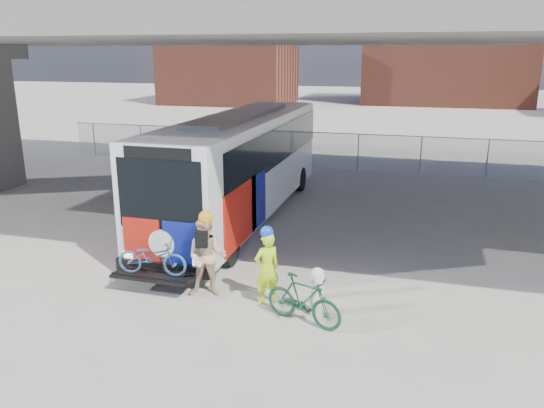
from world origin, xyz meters
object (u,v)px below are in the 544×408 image
at_px(bus, 241,158).
at_px(bike_parked, 304,300).
at_px(cyclist_tan, 207,256).
at_px(cyclist_hivis, 267,266).
at_px(bollard, 317,290).

relative_size(bus, bike_parked, 7.06).
height_order(bus, cyclist_tan, bus).
xyz_separation_m(bus, cyclist_tan, (1.32, -6.33, -1.10)).
relative_size(cyclist_hivis, bike_parked, 1.04).
relative_size(bollard, bike_parked, 0.62).
bearing_deg(bus, bike_parked, -61.44).
bearing_deg(bike_parked, bus, 46.78).
relative_size(cyclist_tan, bike_parked, 1.16).
relative_size(bus, cyclist_hivis, 6.81).
relative_size(bollard, cyclist_hivis, 0.59).
bearing_deg(bus, bollard, -58.50).
distance_m(bollard, cyclist_hivis, 1.30).
height_order(bus, cyclist_hivis, bus).
distance_m(cyclist_tan, bike_parked, 2.66).
distance_m(cyclist_hivis, bike_parked, 1.32).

